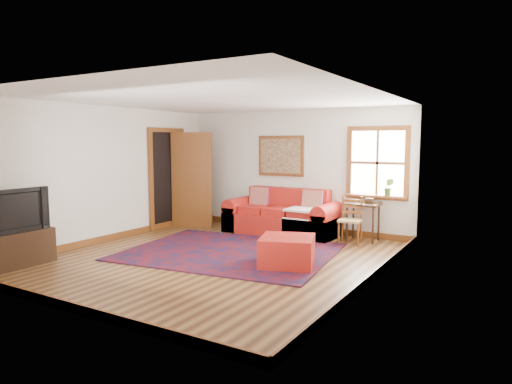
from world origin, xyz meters
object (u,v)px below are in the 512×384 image
Objects in this scene: red_ottoman at (287,251)px; ladder_back_chair at (351,218)px; red_leather_sofa at (283,219)px; side_table at (363,210)px; media_cabinet at (19,248)px.

red_ottoman is 0.90× the size of ladder_back_chair.
red_ottoman is 1.99m from ladder_back_chair.
red_leather_sofa is 1.53m from ladder_back_chair.
ladder_back_chair reaches higher than side_table.
media_cabinet is (-3.74, -4.00, -0.20)m from ladder_back_chair.
media_cabinet is at bearing -168.73° from red_ottoman.
red_ottoman is (1.20, -2.16, -0.08)m from red_leather_sofa.
media_cabinet is (-3.44, -2.05, 0.04)m from red_ottoman.
red_leather_sofa is at bearing -175.91° from side_table.
ladder_back_chair reaches higher than red_ottoman.
red_ottoman is at bearing -100.51° from side_table.
ladder_back_chair is at bearing -7.98° from red_leather_sofa.
red_ottoman is at bearing -98.75° from ladder_back_chair.
red_leather_sofa is 2.67× the size of ladder_back_chair.
media_cabinet is at bearing -131.78° from side_table.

